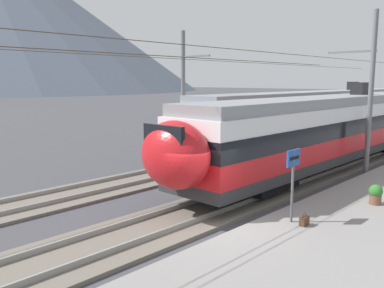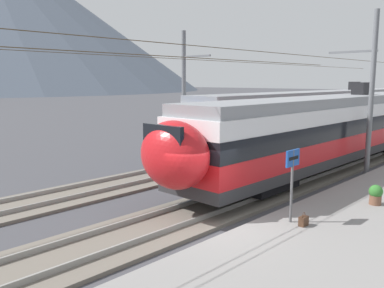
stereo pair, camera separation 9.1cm
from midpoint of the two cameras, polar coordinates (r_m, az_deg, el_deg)
The scene contains 11 objects.
ground_plane at distance 12.77m, azimuth 3.76°, elevation -12.53°, with size 400.00×400.00×0.00m, color #424247.
platform_slab at distance 10.78m, azimuth 21.19°, elevation -16.30°, with size 120.00×6.79×0.37m, color gray.
track_near at distance 13.84m, azimuth -1.76°, elevation -10.49°, with size 120.00×3.00×0.28m.
track_far at distance 17.79m, azimuth -13.73°, elevation -6.32°, with size 120.00×3.00×0.28m.
train_near_platform at distance 22.17m, azimuth 18.63°, elevation 2.11°, with size 23.50×2.91×4.27m.
train_far_track at distance 33.92m, azimuth 18.30°, elevation 4.34°, with size 32.55×2.86×4.27m.
catenary_mast_mid at distance 21.30m, azimuth 23.61°, elevation 6.77°, with size 42.14×2.38×7.92m.
catenary_mast_far_side at distance 23.16m, azimuth -0.80°, elevation 7.02°, with size 42.14×2.12×7.40m.
platform_sign at distance 12.63m, azimuth 14.08°, elevation -3.47°, with size 0.70×0.08×2.25m.
handbag_near_sign at distance 12.81m, azimuth 15.56°, elevation -10.34°, with size 0.32×0.18×0.41m.
potted_plant_platform_edge at distance 15.68m, azimuth 24.49°, elevation -6.36°, with size 0.47×0.47×0.70m.
Camera 2 is at (-9.10, -7.65, 4.66)m, focal length 38.07 mm.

